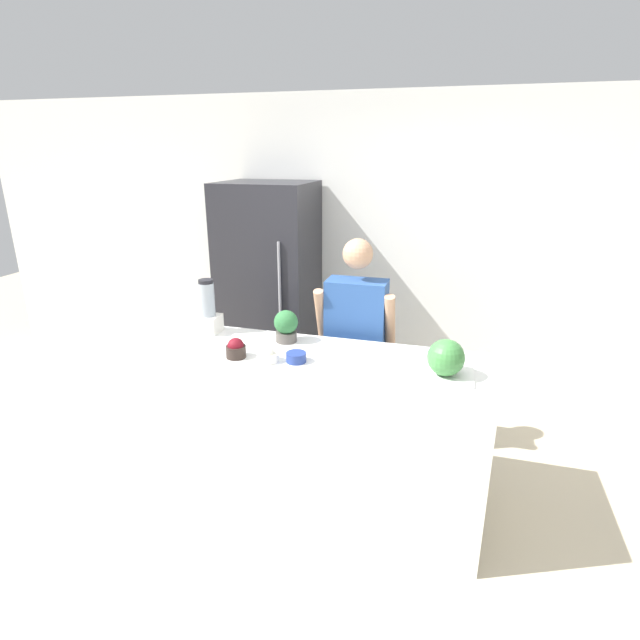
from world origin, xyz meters
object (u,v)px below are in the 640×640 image
(person, at_px, (355,347))
(potted_plant, at_px, (286,326))
(bowl_cherries, at_px, (236,349))
(bowl_cream, at_px, (268,356))
(bowl_small_blue, at_px, (296,357))
(refrigerator, at_px, (270,292))
(blender, at_px, (208,311))
(watermelon, at_px, (446,358))

(person, bearing_deg, potted_plant, -137.61)
(bowl_cherries, xyz_separation_m, potted_plant, (0.20, 0.33, 0.05))
(bowl_cream, relative_size, bowl_small_blue, 1.07)
(person, xyz_separation_m, bowl_cherries, (-0.59, -0.69, 0.19))
(person, relative_size, potted_plant, 7.50)
(person, bearing_deg, refrigerator, 141.83)
(refrigerator, bearing_deg, bowl_cream, -68.90)
(bowl_cherries, xyz_separation_m, blender, (-0.37, 0.35, 0.10))
(bowl_small_blue, relative_size, potted_plant, 0.57)
(refrigerator, xyz_separation_m, person, (0.94, -0.74, -0.14))
(bowl_cream, bearing_deg, watermelon, 3.96)
(bowl_cream, distance_m, blender, 0.69)
(person, height_order, bowl_cherries, person)
(bowl_cream, xyz_separation_m, potted_plant, (-0.01, 0.34, 0.07))
(refrigerator, bearing_deg, watermelon, -40.92)
(watermelon, relative_size, bowl_small_blue, 1.70)
(watermelon, bearing_deg, refrigerator, 139.08)
(blender, bearing_deg, refrigerator, 88.85)
(bowl_cream, bearing_deg, refrigerator, 111.10)
(person, relative_size, bowl_cherries, 12.86)
(bowl_cream, height_order, bowl_small_blue, bowl_cream)
(person, xyz_separation_m, blender, (-0.96, -0.34, 0.29))
(bowl_small_blue, bearing_deg, blender, 156.89)
(potted_plant, bearing_deg, bowl_cherries, -121.33)
(person, distance_m, bowl_cherries, 0.93)
(watermelon, xyz_separation_m, bowl_cream, (-1.02, -0.07, -0.08))
(bowl_small_blue, relative_size, blender, 0.32)
(watermelon, height_order, blender, blender)
(blender, bearing_deg, bowl_cherries, -43.81)
(bowl_cream, distance_m, bowl_small_blue, 0.17)
(bowl_cherries, bearing_deg, potted_plant, 58.67)
(watermelon, relative_size, blender, 0.55)
(watermelon, relative_size, potted_plant, 0.97)
(refrigerator, height_order, bowl_cream, refrigerator)
(watermelon, bearing_deg, blender, 169.86)
(watermelon, relative_size, bowl_cherries, 1.66)
(bowl_cream, xyz_separation_m, bowl_small_blue, (0.16, 0.04, -0.01))
(refrigerator, distance_m, bowl_small_blue, 1.56)
(watermelon, height_order, bowl_cherries, watermelon)
(bowl_cherries, bearing_deg, blender, 136.19)
(person, bearing_deg, bowl_cherries, -130.70)
(watermelon, height_order, potted_plant, watermelon)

